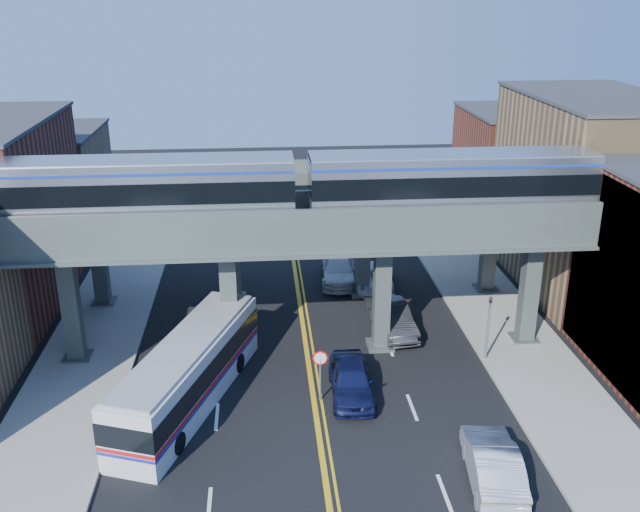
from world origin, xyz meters
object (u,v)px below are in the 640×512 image
(stop_sign, at_px, (320,367))
(traffic_signal, at_px, (489,321))
(car_lane_b, at_px, (392,318))
(car_lane_d, at_px, (339,270))
(car_lane_a, at_px, (351,380))
(car_lane_c, at_px, (375,278))
(transit_bus, at_px, (188,373))
(car_parked_curb, at_px, (493,464))
(transit_train, at_px, (146,188))

(stop_sign, relative_size, traffic_signal, 0.64)
(car_lane_b, distance_m, car_lane_d, 7.97)
(car_lane_a, height_order, car_lane_c, car_lane_a)
(car_lane_b, height_order, car_lane_d, car_lane_b)
(transit_bus, relative_size, car_lane_c, 2.39)
(stop_sign, height_order, traffic_signal, traffic_signal)
(car_parked_curb, bearing_deg, car_lane_d, -72.92)
(stop_sign, distance_m, traffic_signal, 9.41)
(stop_sign, bearing_deg, car_lane_c, 70.18)
(transit_train, distance_m, car_lane_c, 17.26)
(transit_bus, relative_size, car_lane_d, 2.20)
(transit_train, bearing_deg, traffic_signal, -6.74)
(traffic_signal, distance_m, transit_bus, 15.26)
(transit_bus, relative_size, car_lane_a, 2.41)
(transit_train, xyz_separation_m, transit_bus, (1.92, -4.65, -7.61))
(car_lane_b, bearing_deg, car_lane_d, 99.36)
(car_lane_b, relative_size, car_lane_d, 0.94)
(traffic_signal, xyz_separation_m, car_lane_c, (-4.20, 10.04, -1.61))
(transit_train, distance_m, car_lane_a, 13.49)
(stop_sign, bearing_deg, car_parked_curb, -46.44)
(car_parked_curb, bearing_deg, transit_train, -31.95)
(stop_sign, distance_m, car_lane_b, 8.26)
(transit_train, height_order, car_lane_c, transit_train)
(car_lane_a, distance_m, car_lane_d, 14.18)
(stop_sign, xyz_separation_m, car_lane_a, (1.50, 0.29, -0.92))
(transit_train, height_order, transit_bus, transit_train)
(car_lane_b, bearing_deg, car_lane_c, 83.24)
(car_lane_c, distance_m, car_parked_curb, 19.61)
(car_lane_b, height_order, car_parked_curb, car_parked_curb)
(transit_train, height_order, car_lane_b, transit_train)
(car_lane_d, bearing_deg, car_lane_a, -88.42)
(transit_bus, xyz_separation_m, car_lane_c, (10.80, 12.69, -0.86))
(transit_train, relative_size, car_lane_b, 8.74)
(traffic_signal, xyz_separation_m, car_lane_a, (-7.40, -2.71, -1.46))
(transit_bus, distance_m, car_lane_d, 16.52)
(transit_train, relative_size, car_lane_d, 8.24)
(car_lane_b, distance_m, car_lane_c, 6.27)
(traffic_signal, height_order, car_lane_d, traffic_signal)
(car_lane_a, distance_m, car_lane_c, 13.14)
(stop_sign, relative_size, transit_bus, 0.22)
(traffic_signal, bearing_deg, car_lane_a, -159.89)
(transit_train, xyz_separation_m, car_parked_curb, (14.22, -11.52, -8.30))
(car_lane_b, xyz_separation_m, car_parked_curb, (1.55, -13.28, 0.02))
(transit_train, distance_m, car_lane_d, 16.43)
(transit_train, distance_m, car_lane_b, 15.26)
(transit_bus, relative_size, car_parked_curb, 2.28)
(car_lane_a, xyz_separation_m, car_lane_d, (1.00, 14.14, -0.06))
(car_lane_d, bearing_deg, transit_bus, -115.80)
(transit_train, relative_size, car_parked_curb, 8.51)
(stop_sign, bearing_deg, transit_train, 148.07)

